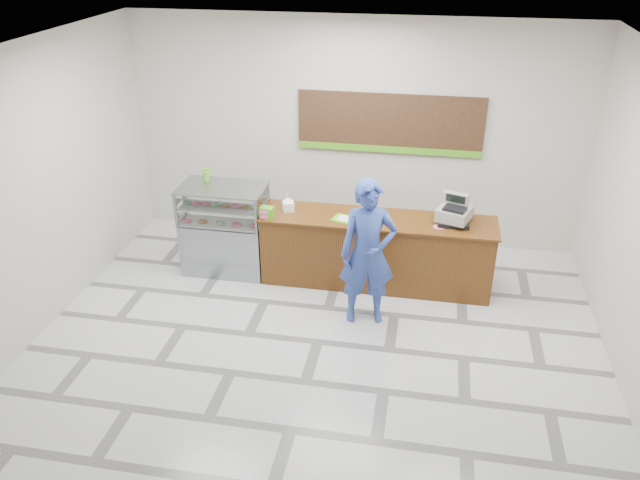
% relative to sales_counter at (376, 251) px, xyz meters
% --- Properties ---
extents(floor, '(7.00, 7.00, 0.00)m').
position_rel_sales_counter_xyz_m(floor, '(-0.55, -1.55, -0.52)').
color(floor, silver).
rests_on(floor, ground).
extents(back_wall, '(7.00, 0.00, 7.00)m').
position_rel_sales_counter_xyz_m(back_wall, '(-0.55, 1.45, 1.23)').
color(back_wall, beige).
rests_on(back_wall, floor).
extents(ceiling, '(7.00, 7.00, 0.00)m').
position_rel_sales_counter_xyz_m(ceiling, '(-0.55, -1.55, 2.98)').
color(ceiling, silver).
rests_on(ceiling, back_wall).
extents(sales_counter, '(3.26, 0.76, 1.03)m').
position_rel_sales_counter_xyz_m(sales_counter, '(0.00, 0.00, 0.00)').
color(sales_counter, '#603312').
rests_on(sales_counter, floor).
extents(display_case, '(1.22, 0.72, 1.33)m').
position_rel_sales_counter_xyz_m(display_case, '(-2.22, -0.00, 0.16)').
color(display_case, gray).
rests_on(display_case, floor).
extents(menu_board, '(2.80, 0.06, 0.90)m').
position_rel_sales_counter_xyz_m(menu_board, '(-0.00, 1.41, 1.42)').
color(menu_board, black).
rests_on(menu_board, back_wall).
extents(cash_register, '(0.53, 0.54, 0.39)m').
position_rel_sales_counter_xyz_m(cash_register, '(1.02, 0.05, 0.66)').
color(cash_register, black).
rests_on(cash_register, sales_counter).
extents(card_terminal, '(0.11, 0.17, 0.04)m').
position_rel_sales_counter_xyz_m(card_terminal, '(1.04, -0.03, 0.53)').
color(card_terminal, black).
rests_on(card_terminal, sales_counter).
extents(serving_tray, '(0.41, 0.34, 0.02)m').
position_rel_sales_counter_xyz_m(serving_tray, '(-0.43, -0.14, 0.52)').
color(serving_tray, '#5DC818').
rests_on(serving_tray, sales_counter).
extents(napkin_box, '(0.20, 0.20, 0.13)m').
position_rel_sales_counter_xyz_m(napkin_box, '(-1.27, 0.03, 0.58)').
color(napkin_box, white).
rests_on(napkin_box, sales_counter).
extents(straw_cup, '(0.08, 0.08, 0.13)m').
position_rel_sales_counter_xyz_m(straw_cup, '(-1.30, 0.13, 0.58)').
color(straw_cup, silver).
rests_on(straw_cup, sales_counter).
extents(promo_box, '(0.20, 0.15, 0.17)m').
position_rel_sales_counter_xyz_m(promo_box, '(-1.50, -0.27, 0.60)').
color(promo_box, '#4EA01B').
rests_on(promo_box, sales_counter).
extents(donut_decal, '(0.17, 0.17, 0.00)m').
position_rel_sales_counter_xyz_m(donut_decal, '(0.83, -0.12, 0.52)').
color(donut_decal, '#FF5A99').
rests_on(donut_decal, sales_counter).
extents(green_cup_left, '(0.10, 0.10, 0.15)m').
position_rel_sales_counter_xyz_m(green_cup_left, '(-2.54, 0.27, 0.89)').
color(green_cup_left, '#4EA01B').
rests_on(green_cup_left, display_case).
extents(green_cup_right, '(0.08, 0.08, 0.13)m').
position_rel_sales_counter_xyz_m(green_cup_right, '(-2.51, 0.20, 0.88)').
color(green_cup_right, '#4EA01B').
rests_on(green_cup_right, display_case).
extents(customer, '(0.79, 0.60, 1.95)m').
position_rel_sales_counter_xyz_m(customer, '(-0.03, -0.91, 0.46)').
color(customer, '#2E459A').
rests_on(customer, floor).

